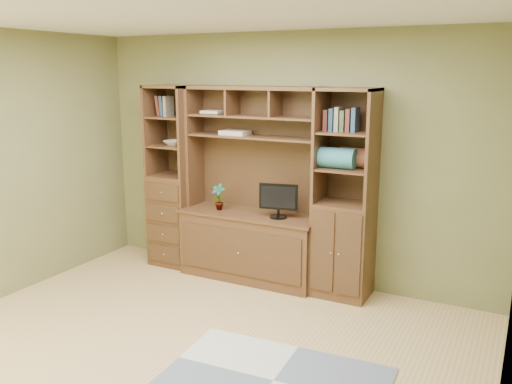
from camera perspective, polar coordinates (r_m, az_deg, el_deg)
The scene contains 11 objects.
room at distance 4.01m, azimuth -8.41°, elevation -0.47°, with size 4.60×4.10×2.64m.
center_hutch at distance 5.67m, azimuth -0.67°, elevation 0.66°, with size 1.54×0.53×2.05m, color #4F311B.
left_tower at distance 6.23m, azimuth -8.64°, elevation 1.60°, with size 0.50×0.45×2.05m, color #4F311B.
right_tower at distance 5.32m, azimuth 9.33°, elevation -0.32°, with size 0.55×0.45×2.05m, color #4F311B.
rug at distance 4.15m, azimuth 1.84°, elevation -19.26°, with size 1.60×1.07×0.01m, color #9CA1A1.
monitor at distance 5.50m, azimuth 2.38°, elevation -0.27°, with size 0.40×0.18×0.49m, color black.
orchid at distance 5.85m, azimuth -3.96°, elevation -0.52°, with size 0.15×0.10×0.29m, color #A85B39.
magazines at distance 5.77m, azimuth -2.21°, elevation 6.27°, with size 0.29×0.21×0.04m, color beige.
bowl at distance 6.16m, azimuth -8.63°, elevation 5.16°, with size 0.22×0.22×0.05m, color silver.
blanket_teal at distance 5.22m, azimuth 8.57°, elevation 3.55°, with size 0.34×0.20×0.20m, color #2F747C.
blanket_red at distance 5.30m, azimuth 10.57°, elevation 3.57°, with size 0.35×0.19×0.19m, color brown.
Camera 1 is at (2.30, -3.16, 2.20)m, focal length 38.00 mm.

